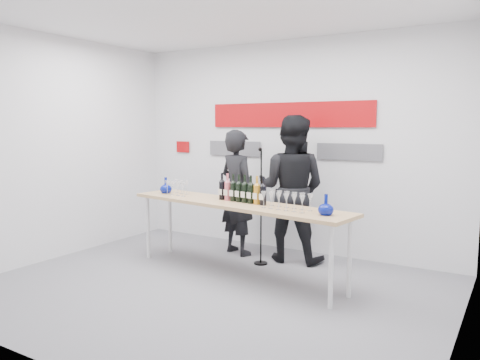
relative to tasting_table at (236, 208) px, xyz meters
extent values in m
plane|color=slate|center=(0.00, -0.55, -0.83)|extent=(5.00, 5.00, 0.00)
cube|color=silver|center=(0.00, 1.45, 0.67)|extent=(5.00, 0.04, 3.00)
cube|color=#A6070A|center=(0.00, 1.42, 1.12)|extent=(2.50, 0.02, 0.35)
cube|color=#59595E|center=(-0.90, 1.42, 0.62)|extent=(0.90, 0.02, 0.22)
cube|color=#59595E|center=(0.90, 1.42, 0.62)|extent=(0.90, 0.02, 0.22)
cube|color=#A6070A|center=(-1.90, 1.42, 0.62)|extent=(0.25, 0.02, 0.18)
cube|color=tan|center=(0.00, 0.00, 0.05)|extent=(3.03, 1.02, 0.04)
cylinder|color=silver|center=(-1.40, 0.00, -0.40)|extent=(0.05, 0.05, 0.85)
cylinder|color=silver|center=(1.35, -0.40, -0.40)|extent=(0.05, 0.05, 0.85)
cylinder|color=silver|center=(-1.35, 0.40, -0.40)|extent=(0.05, 0.05, 0.85)
cylinder|color=silver|center=(1.40, 0.00, -0.40)|extent=(0.05, 0.05, 0.85)
imported|color=black|center=(-0.49, 0.85, 0.05)|extent=(0.74, 0.60, 1.74)
imported|color=black|center=(0.29, 0.93, 0.14)|extent=(1.02, 0.84, 1.94)
cylinder|color=black|center=(0.04, 0.56, -0.82)|extent=(0.18, 0.18, 0.02)
cylinder|color=black|center=(0.04, 0.56, -0.09)|extent=(0.02, 0.02, 1.48)
sphere|color=black|center=(0.04, 0.53, 0.67)|extent=(0.05, 0.05, 0.05)
camera|label=1|loc=(2.89, -4.65, 0.98)|focal=35.00mm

